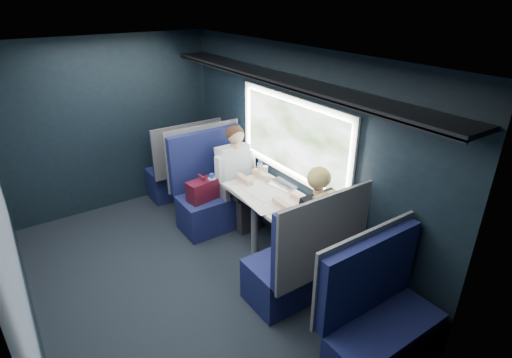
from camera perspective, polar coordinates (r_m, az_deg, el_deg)
ground at (r=4.44m, az=-9.96°, el=-14.07°), size 2.80×4.20×0.01m
room_shell at (r=3.70m, az=-11.35°, el=4.11°), size 3.00×4.40×2.40m
table at (r=4.48m, az=1.40°, el=-2.90°), size 0.62×1.00×0.74m
seat_bay_near at (r=5.16m, az=-5.99°, el=-2.01°), size 1.04×0.62×1.26m
seat_bay_far at (r=3.95m, az=6.68°, el=-11.80°), size 1.04×0.62×1.26m
seat_row_front at (r=5.93m, az=-10.19°, el=1.34°), size 1.04×0.51×1.16m
seat_row_back at (r=3.49m, az=17.05°, el=-19.07°), size 1.04×0.51×1.16m
man at (r=5.02m, az=-2.59°, el=1.00°), size 0.53×0.56×1.32m
woman at (r=4.01m, az=8.09°, el=-5.77°), size 0.53×0.56×1.32m
papers at (r=4.40m, az=1.21°, el=-2.32°), size 0.57×0.78×0.01m
laptop at (r=4.64m, az=4.56°, el=0.15°), size 0.32×0.39×0.27m
bottle_small at (r=4.79m, az=0.54°, el=1.36°), size 0.06×0.06×0.22m
cup at (r=4.91m, az=1.28°, el=1.32°), size 0.07×0.07×0.09m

